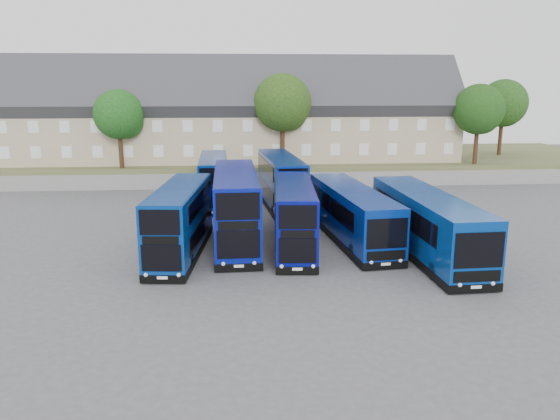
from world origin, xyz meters
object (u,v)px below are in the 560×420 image
at_px(dd_front_left, 180,222).
at_px(tree_east, 480,111).
at_px(tree_far, 504,105).
at_px(tree_mid, 284,105).
at_px(dd_front_mid, 236,209).
at_px(tree_west, 120,116).
at_px(coach_east_a, 352,215).

distance_m(dd_front_left, tree_east, 36.53).
bearing_deg(tree_far, tree_mid, -165.96).
relative_size(tree_mid, tree_east, 1.12).
bearing_deg(dd_front_left, tree_east, 43.93).
bearing_deg(dd_front_left, dd_front_mid, 38.67).
height_order(dd_front_mid, tree_far, tree_far).
xyz_separation_m(tree_west, tree_far, (42.00, 7.00, 0.68)).
relative_size(coach_east_a, tree_far, 1.49).
xyz_separation_m(dd_front_left, tree_east, (28.19, 22.60, 5.36)).
bearing_deg(tree_far, tree_west, -170.54).
height_order(coach_east_a, tree_west, tree_west).
bearing_deg(tree_mid, coach_east_a, -82.45).
height_order(dd_front_mid, tree_mid, tree_mid).
distance_m(dd_front_left, tree_mid, 25.25).
bearing_deg(dd_front_mid, tree_west, 117.42).
bearing_deg(coach_east_a, tree_west, 126.87).
bearing_deg(tree_mid, dd_front_left, -109.52).
bearing_deg(tree_west, coach_east_a, -47.17).
distance_m(dd_front_left, coach_east_a, 11.20).
xyz_separation_m(dd_front_left, coach_east_a, (10.94, 2.38, -0.33)).
height_order(tree_mid, tree_east, tree_mid).
distance_m(dd_front_left, dd_front_mid, 4.02).
distance_m(coach_east_a, tree_mid, 21.85).
relative_size(dd_front_left, tree_mid, 1.15).
xyz_separation_m(dd_front_mid, tree_far, (30.85, 27.39, 5.44)).
distance_m(tree_west, tree_east, 36.00).
bearing_deg(tree_mid, tree_east, -1.43).
relative_size(dd_front_mid, tree_far, 1.36).
height_order(dd_front_left, coach_east_a, dd_front_left).
xyz_separation_m(tree_east, tree_far, (6.00, 7.00, 0.34)).
relative_size(dd_front_left, tree_west, 1.38).
xyz_separation_m(dd_front_mid, tree_mid, (4.85, 20.89, 5.78)).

